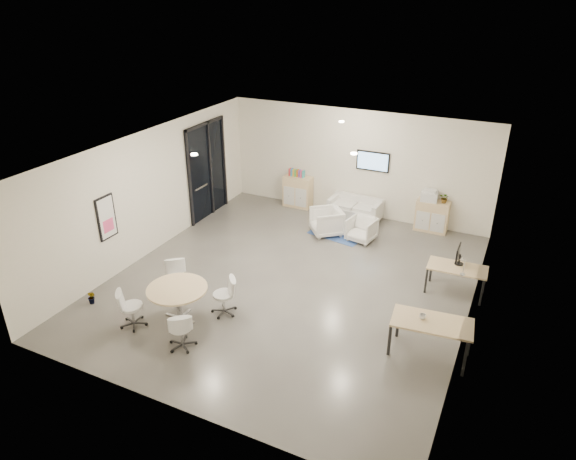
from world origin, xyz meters
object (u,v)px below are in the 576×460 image
at_px(sideboard_left, 298,192).
at_px(round_table, 177,291).
at_px(desk_rear, 457,270).
at_px(sideboard_right, 432,216).
at_px(armchair_right, 362,228).
at_px(desk_front, 432,325).
at_px(loveseat, 356,209).
at_px(armchair_left, 326,220).

height_order(sideboard_left, round_table, sideboard_left).
height_order(sideboard_left, desk_rear, sideboard_left).
height_order(sideboard_right, desk_rear, sideboard_right).
xyz_separation_m(armchair_right, desk_front, (2.69, -4.10, 0.33)).
bearing_deg(round_table, loveseat, 75.66).
distance_m(desk_front, round_table, 5.09).
bearing_deg(round_table, armchair_right, 66.29).
xyz_separation_m(sideboard_right, armchair_left, (-2.62, -1.49, -0.04)).
relative_size(sideboard_left, armchair_right, 1.38).
bearing_deg(round_table, armchair_left, 76.27).
distance_m(loveseat, round_table, 6.72).
distance_m(sideboard_right, armchair_right, 2.17).
bearing_deg(desk_rear, armchair_left, 154.63).
bearing_deg(sideboard_left, desk_front, -46.42).
bearing_deg(armchair_right, round_table, -104.31).
bearing_deg(armchair_right, loveseat, 124.57).
xyz_separation_m(sideboard_right, armchair_right, (-1.60, -1.45, -0.09)).
xyz_separation_m(loveseat, armchair_right, (0.62, -1.31, 0.05)).
relative_size(armchair_left, armchair_right, 1.16).
bearing_deg(armchair_left, sideboard_right, 80.25).
height_order(loveseat, desk_rear, desk_rear).
distance_m(sideboard_left, sideboard_right, 4.19).
relative_size(sideboard_right, desk_front, 0.59).
distance_m(desk_rear, round_table, 6.18).
height_order(sideboard_left, loveseat, sideboard_left).
bearing_deg(sideboard_left, desk_rear, -29.95).
relative_size(sideboard_left, armchair_left, 1.20).
bearing_deg(desk_front, armchair_left, 126.42).
bearing_deg(sideboard_right, loveseat, -176.40).
distance_m(sideboard_right, armchair_left, 3.02).
bearing_deg(sideboard_left, armchair_left, -43.46).
distance_m(sideboard_right, desk_rear, 3.31).
bearing_deg(armchair_left, loveseat, 124.01).
xyz_separation_m(sideboard_left, desk_rear, (5.36, -3.09, 0.11)).
distance_m(sideboard_left, armchair_right, 2.96).
relative_size(loveseat, round_table, 1.25).
height_order(armchair_right, desk_rear, armchair_right).
relative_size(desk_front, round_table, 1.23).
height_order(sideboard_left, desk_front, sideboard_left).
relative_size(sideboard_right, round_table, 0.72).
height_order(loveseat, armchair_left, armchair_left).
bearing_deg(armchair_left, armchair_right, 52.74).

